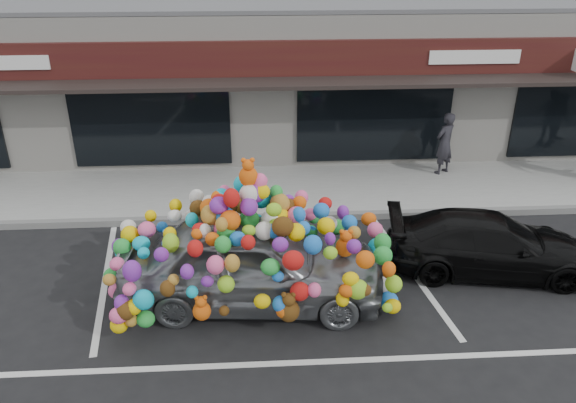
{
  "coord_description": "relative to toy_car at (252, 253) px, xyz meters",
  "views": [
    {
      "loc": [
        -0.22,
        -9.08,
        6.11
      ],
      "look_at": [
        0.41,
        1.4,
        1.02
      ],
      "focal_mm": 35.0,
      "sensor_mm": 36.0,
      "label": 1
    }
  ],
  "objects": [
    {
      "name": "ground",
      "position": [
        0.34,
        0.56,
        -0.98
      ],
      "size": [
        90.0,
        90.0,
        0.0
      ],
      "primitive_type": "plane",
      "color": "black",
      "rests_on": "ground"
    },
    {
      "name": "shop_building",
      "position": [
        0.34,
        9.0,
        1.18
      ],
      "size": [
        24.0,
        7.2,
        4.31
      ],
      "color": "white",
      "rests_on": "ground"
    },
    {
      "name": "sidewalk",
      "position": [
        0.34,
        4.56,
        -0.91
      ],
      "size": [
        26.0,
        3.0,
        0.15
      ],
      "primitive_type": "cube",
      "color": "gray",
      "rests_on": "ground"
    },
    {
      "name": "kerb",
      "position": [
        0.34,
        3.06,
        -0.91
      ],
      "size": [
        26.0,
        0.18,
        0.16
      ],
      "primitive_type": "cube",
      "color": "slate",
      "rests_on": "ground"
    },
    {
      "name": "parking_stripe_left",
      "position": [
        -2.86,
        0.76,
        -0.98
      ],
      "size": [
        0.73,
        4.37,
        0.01
      ],
      "primitive_type": "cube",
      "rotation": [
        0.0,
        0.0,
        0.14
      ],
      "color": "silver",
      "rests_on": "ground"
    },
    {
      "name": "parking_stripe_mid",
      "position": [
        3.14,
        0.76,
        -0.98
      ],
      "size": [
        0.73,
        4.37,
        0.01
      ],
      "primitive_type": "cube",
      "rotation": [
        0.0,
        0.0,
        0.14
      ],
      "color": "silver",
      "rests_on": "ground"
    },
    {
      "name": "lane_line",
      "position": [
        2.34,
        -1.74,
        -0.98
      ],
      "size": [
        14.0,
        0.12,
        0.01
      ],
      "primitive_type": "cube",
      "color": "silver",
      "rests_on": "ground"
    },
    {
      "name": "toy_car",
      "position": [
        0.0,
        0.0,
        0.0
      ],
      "size": [
        3.36,
        5.11,
        2.9
      ],
      "rotation": [
        0.0,
        0.0,
        1.49
      ],
      "color": "gray",
      "rests_on": "ground"
    },
    {
      "name": "black_sedan",
      "position": [
        4.64,
        0.72,
        -0.4
      ],
      "size": [
        2.23,
        4.2,
        1.16
      ],
      "primitive_type": "imported",
      "rotation": [
        0.0,
        0.0,
        1.41
      ],
      "color": "black",
      "rests_on": "ground"
    },
    {
      "name": "pedestrian_a",
      "position": [
        5.14,
        5.32,
        0.01
      ],
      "size": [
        0.74,
        0.68,
        1.69
      ],
      "primitive_type": "imported",
      "rotation": [
        0.0,
        0.0,
        3.73
      ],
      "color": "black",
      "rests_on": "sidewalk"
    }
  ]
}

